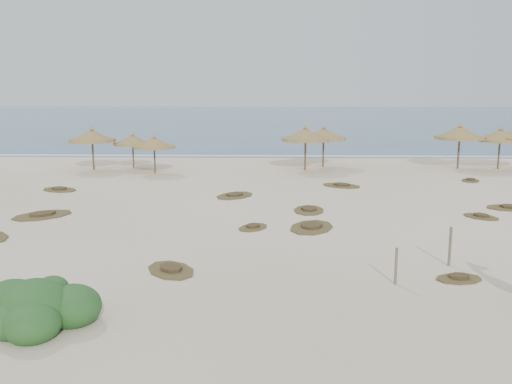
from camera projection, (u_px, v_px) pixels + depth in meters
The scene contains 25 objects.
ground at pixel (267, 250), 19.70m from camera, with size 160.00×160.00×0.00m, color beige.
ocean at pixel (270, 119), 93.36m from camera, with size 200.00×100.00×0.01m, color #2A527E.
foam_line at pixel (269, 156), 45.24m from camera, with size 70.00×0.60×0.01m, color white.
palapa_0 at pixel (92, 136), 37.62m from camera, with size 4.05×4.05×2.88m.
palapa_1 at pixel (133, 141), 38.44m from camera, with size 3.30×3.30×2.43m.
palapa_2 at pixel (154, 143), 36.22m from camera, with size 2.68×2.68×2.49m.
palapa_3 at pixel (324, 135), 38.98m from camera, with size 3.91×3.91×2.88m.
palapa_4 at pixel (306, 135), 37.45m from camera, with size 3.33×3.33×3.00m.
palapa_5 at pixel (460, 133), 38.14m from camera, with size 3.29×3.29×3.07m.
palapa_6 at pixel (500, 136), 37.92m from camera, with size 3.82×3.82×2.87m.
fence_post_near at pixel (396, 266), 16.24m from camera, with size 0.08×0.08×1.09m, color #6E6253.
fence_post_far at pixel (450, 246), 17.90m from camera, with size 0.09×0.09×1.26m, color #6E6253.
bush at pixel (37, 308), 13.49m from camera, with size 2.93×2.58×1.31m.
scrub_1 at pixel (42, 215), 24.74m from camera, with size 3.07×3.06×0.16m.
scrub_2 at pixel (253, 227), 22.66m from camera, with size 1.60×1.76×0.16m.
scrub_3 at pixel (309, 210), 25.74m from camera, with size 1.58×2.23×0.16m.
scrub_4 at pixel (481, 216), 24.47m from camera, with size 1.80×1.84×0.16m.
scrub_5 at pixel (511, 208), 26.21m from camera, with size 2.35×1.66×0.16m.
scrub_6 at pixel (60, 189), 30.72m from camera, with size 2.49×2.20×0.16m.
scrub_7 at pixel (341, 185), 31.93m from camera, with size 2.66×2.42×0.16m.
scrub_9 at pixel (311, 227), 22.68m from camera, with size 2.39×2.91×0.16m.
scrub_10 at pixel (471, 180), 33.63m from camera, with size 1.49×1.79×0.16m.
scrub_11 at pixel (171, 270), 17.47m from camera, with size 2.15×2.36×0.16m.
scrub_12 at pixel (459, 278), 16.70m from camera, with size 1.58×1.22×0.16m.
scrub_13 at pixel (235, 195), 29.10m from camera, with size 2.56×2.79×0.16m.
Camera 1 is at (0.08, -18.98, 5.66)m, focal length 40.00 mm.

